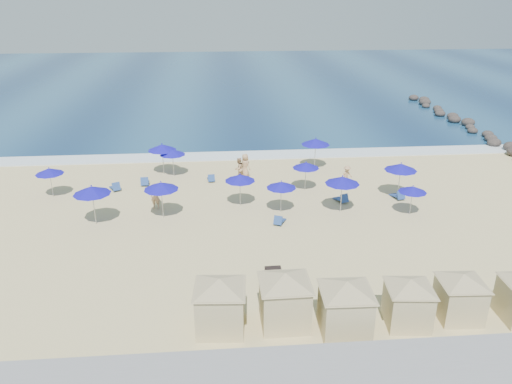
% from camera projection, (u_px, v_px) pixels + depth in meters
% --- Properties ---
extents(ground, '(160.00, 160.00, 0.00)m').
position_uv_depth(ground, '(271.00, 233.00, 31.17)').
color(ground, '#D7C388').
rests_on(ground, ground).
extents(ocean, '(160.00, 80.00, 0.06)m').
position_uv_depth(ocean, '(234.00, 81.00, 81.84)').
color(ocean, navy).
rests_on(ocean, ground).
extents(surf_line, '(160.00, 2.50, 0.08)m').
position_uv_depth(surf_line, '(252.00, 155.00, 45.44)').
color(surf_line, white).
rests_on(surf_line, ground).
extents(seawall, '(160.00, 6.10, 1.22)m').
position_uv_depth(seawall, '(311.00, 383.00, 18.48)').
color(seawall, gray).
rests_on(seawall, ground).
extents(rock_jetty, '(2.56, 26.66, 0.96)m').
position_uv_depth(rock_jetty, '(459.00, 121.00, 55.83)').
color(rock_jetty, '#2A2423').
rests_on(rock_jetty, ground).
extents(trash_bin, '(0.86, 0.86, 0.83)m').
position_uv_depth(trash_bin, '(274.00, 277.00, 25.66)').
color(trash_bin, black).
rests_on(trash_bin, ground).
extents(cabana_0, '(4.54, 4.54, 2.85)m').
position_uv_depth(cabana_0, '(220.00, 297.00, 21.86)').
color(cabana_0, '#CAB98A').
rests_on(cabana_0, ground).
extents(cabana_1, '(4.62, 4.62, 2.90)m').
position_uv_depth(cabana_1, '(285.00, 292.00, 22.20)').
color(cabana_1, '#CAB98A').
rests_on(cabana_1, ground).
extents(cabana_2, '(4.57, 4.57, 2.87)m').
position_uv_depth(cabana_2, '(346.00, 300.00, 21.63)').
color(cabana_2, '#CAB98A').
rests_on(cabana_2, ground).
extents(cabana_3, '(4.09, 4.09, 2.57)m').
position_uv_depth(cabana_3, '(409.00, 296.00, 22.25)').
color(cabana_3, '#CAB98A').
rests_on(cabana_3, ground).
extents(cabana_4, '(4.06, 4.06, 2.55)m').
position_uv_depth(cabana_4, '(461.00, 290.00, 22.68)').
color(cabana_4, '#CAB98A').
rests_on(cabana_4, ground).
extents(umbrella_0, '(2.01, 2.01, 2.29)m').
position_uv_depth(umbrella_0, '(49.00, 171.00, 35.82)').
color(umbrella_0, '#A5A8AD').
rests_on(umbrella_0, ground).
extents(umbrella_1, '(2.39, 2.39, 2.72)m').
position_uv_depth(umbrella_1, '(92.00, 190.00, 31.49)').
color(umbrella_1, '#A5A8AD').
rests_on(umbrella_1, ground).
extents(umbrella_2, '(2.06, 2.06, 2.35)m').
position_uv_depth(umbrella_2, '(172.00, 152.00, 39.81)').
color(umbrella_2, '#A5A8AD').
rests_on(umbrella_2, ground).
extents(umbrella_3, '(2.29, 2.29, 2.60)m').
position_uv_depth(umbrella_3, '(161.00, 186.00, 32.43)').
color(umbrella_3, '#A5A8AD').
rests_on(umbrella_3, ground).
extents(umbrella_4, '(2.31, 2.31, 2.63)m').
position_uv_depth(umbrella_4, '(162.00, 147.00, 40.16)').
color(umbrella_4, '#A5A8AD').
rests_on(umbrella_4, ground).
extents(umbrella_5, '(2.11, 2.11, 2.41)m').
position_uv_depth(umbrella_5, '(240.00, 178.00, 34.30)').
color(umbrella_5, '#A5A8AD').
rests_on(umbrella_5, ground).
extents(umbrella_6, '(2.02, 2.02, 2.29)m').
position_uv_depth(umbrella_6, '(281.00, 185.00, 33.34)').
color(umbrella_6, '#A5A8AD').
rests_on(umbrella_6, ground).
extents(umbrella_7, '(2.00, 2.00, 2.28)m').
position_uv_depth(umbrella_7, '(306.00, 165.00, 37.05)').
color(umbrella_7, '#A5A8AD').
rests_on(umbrella_7, ground).
extents(umbrella_8, '(2.34, 2.34, 2.66)m').
position_uv_depth(umbrella_8, '(342.00, 180.00, 33.25)').
color(umbrella_8, '#A5A8AD').
rests_on(umbrella_8, ground).
extents(umbrella_9, '(2.37, 2.37, 2.70)m').
position_uv_depth(umbrella_9, '(316.00, 142.00, 41.42)').
color(umbrella_9, '#A5A8AD').
rests_on(umbrella_9, ground).
extents(umbrella_10, '(2.33, 2.33, 2.66)m').
position_uv_depth(umbrella_10, '(401.00, 167.00, 35.71)').
color(umbrella_10, '#A5A8AD').
rests_on(umbrella_10, ground).
extents(umbrella_11, '(1.87, 1.87, 2.13)m').
position_uv_depth(umbrella_11, '(413.00, 189.00, 32.99)').
color(umbrella_11, '#A5A8AD').
rests_on(umbrella_11, ground).
extents(beach_chair_0, '(1.08, 1.43, 0.72)m').
position_uv_depth(beach_chair_0, '(115.00, 187.00, 37.65)').
color(beach_chair_0, navy).
rests_on(beach_chair_0, ground).
extents(beach_chair_1, '(0.70, 1.37, 0.73)m').
position_uv_depth(beach_chair_1, '(145.00, 182.00, 38.67)').
color(beach_chair_1, navy).
rests_on(beach_chair_1, ground).
extents(beach_chair_2, '(0.64, 1.23, 0.65)m').
position_uv_depth(beach_chair_2, '(211.00, 178.00, 39.42)').
color(beach_chair_2, navy).
rests_on(beach_chair_2, ground).
extents(beach_chair_3, '(1.00, 1.34, 0.68)m').
position_uv_depth(beach_chair_3, '(279.00, 220.00, 32.30)').
color(beach_chair_3, navy).
rests_on(beach_chair_3, ground).
extents(beach_chair_4, '(0.97, 1.42, 0.72)m').
position_uv_depth(beach_chair_4, '(342.00, 199.00, 35.58)').
color(beach_chair_4, navy).
rests_on(beach_chair_4, ground).
extents(beach_chair_5, '(0.85, 1.42, 0.73)m').
position_uv_depth(beach_chair_5, '(398.00, 195.00, 36.13)').
color(beach_chair_5, navy).
rests_on(beach_chair_5, ground).
extents(beachgoer_0, '(0.73, 0.53, 1.84)m').
position_uv_depth(beachgoer_0, '(156.00, 196.00, 34.29)').
color(beachgoer_0, tan).
rests_on(beachgoer_0, ground).
extents(beachgoer_1, '(1.06, 1.08, 1.76)m').
position_uv_depth(beachgoer_1, '(239.00, 169.00, 39.63)').
color(beachgoer_1, tan).
rests_on(beachgoer_1, ground).
extents(beachgoer_2, '(1.16, 0.97, 1.56)m').
position_uv_depth(beachgoer_2, '(347.00, 175.00, 38.49)').
color(beachgoer_2, tan).
rests_on(beachgoer_2, ground).
extents(beachgoer_3, '(1.06, 1.09, 1.89)m').
position_uv_depth(beachgoer_3, '(245.00, 165.00, 40.16)').
color(beachgoer_3, tan).
rests_on(beachgoer_3, ground).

